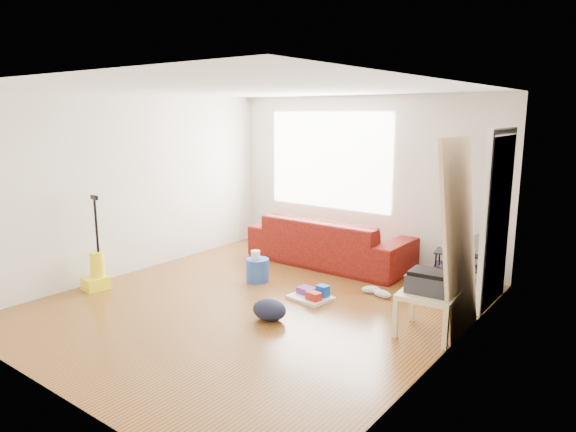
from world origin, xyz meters
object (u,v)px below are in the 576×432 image
Objects in this scene: vacuum at (96,272)px; cleaning_tray at (312,295)px; backpack at (269,319)px; tv_stand at (459,267)px; bucket at (258,281)px; side_table at (429,299)px; sofa at (329,263)px.

cleaning_tray is at bearing 37.49° from vacuum.
backpack is 0.33× the size of vacuum.
tv_stand reaches higher than bucket.
cleaning_tray is 0.80m from backpack.
vacuum is (-3.95, -1.25, -0.16)m from side_table.
vacuum reaches higher than tv_stand.
side_table is (2.17, -1.53, 0.38)m from sofa.
sofa reaches higher than cleaning_tray.
sofa is 4.58× the size of cleaning_tray.
side_table is 1.72m from backpack.
sofa is 2.30m from backpack.
backpack is at bearing -43.95° from bucket.
tv_stand is at bearing 69.95° from backpack.
backpack is (-1.24, -2.48, -0.22)m from tv_stand.
sofa is 3.58× the size of tv_stand.
bucket is at bearing 75.61° from sofa.
backpack is at bearing 105.93° from sofa.
vacuum reaches higher than sofa.
vacuum is at bearing -152.00° from tv_stand.
tv_stand is 4.76m from vacuum.
cleaning_tray reaches higher than backpack.
cleaning_tray is at bearing 114.78° from sofa.
bucket is (-0.33, -1.29, 0.00)m from sofa.
side_table is 1.47× the size of backpack.
side_table is 1.55m from cleaning_tray.
bucket reaches higher than backpack.
bucket is 1.34m from backpack.
cleaning_tray is 1.32× the size of backpack.
tv_stand is 2.78m from backpack.
vacuum is (-1.45, -1.50, 0.23)m from bucket.
sofa is 4.11× the size of side_table.
sofa is 1.56m from cleaning_tray.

